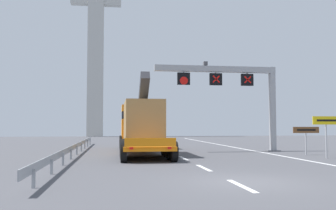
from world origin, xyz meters
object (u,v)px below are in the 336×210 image
(exit_sign_yellow, at_px, (326,126))
(bridge_pylon_distant, at_px, (96,25))
(heavy_haul_truck_orange, at_px, (140,125))
(tourist_info_sign_brown, at_px, (306,133))
(overhead_lane_gantry, at_px, (233,84))

(exit_sign_yellow, distance_m, bridge_pylon_distant, 52.61)
(heavy_haul_truck_orange, height_order, bridge_pylon_distant, bridge_pylon_distant)
(bridge_pylon_distant, bearing_deg, heavy_haul_truck_orange, -82.34)
(exit_sign_yellow, relative_size, tourist_info_sign_brown, 1.34)
(heavy_haul_truck_orange, relative_size, bridge_pylon_distant, 0.36)
(overhead_lane_gantry, distance_m, heavy_haul_truck_orange, 7.69)
(heavy_haul_truck_orange, height_order, tourist_info_sign_brown, heavy_haul_truck_orange)
(tourist_info_sign_brown, height_order, bridge_pylon_distant, bridge_pylon_distant)
(bridge_pylon_distant, bearing_deg, overhead_lane_gantry, -72.91)
(overhead_lane_gantry, xyz_separation_m, bridge_pylon_distant, (-12.42, 40.39, 15.10))
(heavy_haul_truck_orange, bearing_deg, exit_sign_yellow, -31.37)
(overhead_lane_gantry, xyz_separation_m, tourist_info_sign_brown, (3.75, -3.75, -3.64))
(overhead_lane_gantry, bearing_deg, heavy_haul_truck_orange, 177.69)
(tourist_info_sign_brown, bearing_deg, overhead_lane_gantry, 135.04)
(heavy_haul_truck_orange, distance_m, exit_sign_yellow, 12.55)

